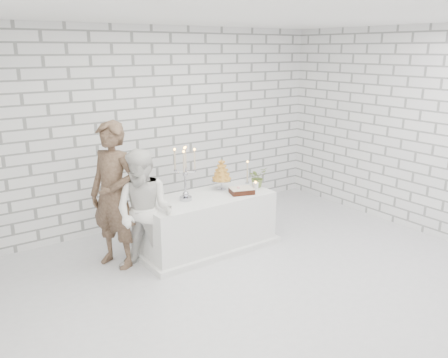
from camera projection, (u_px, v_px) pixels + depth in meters
ground at (257, 282)px, 5.40m from camera, size 6.00×5.00×0.01m
ceiling at (262, 14)px, 4.57m from camera, size 6.00×5.00×0.01m
wall_back at (155, 128)px, 6.95m from camera, size 6.00×0.01×3.00m
wall_right at (418, 131)px, 6.64m from camera, size 0.01×5.00×3.00m
cake_table at (207, 222)px, 6.22m from camera, size 1.80×0.80×0.75m
groom at (114, 196)px, 5.59m from camera, size 0.70×0.80×1.85m
bride at (144, 212)px, 5.47m from camera, size 0.92×0.95×1.54m
candelabra at (185, 174)px, 5.87m from camera, size 0.33×0.33×0.71m
croquembouche at (222, 174)px, 6.36m from camera, size 0.33×0.33×0.44m
chocolate_cake at (242, 191)px, 6.23m from camera, size 0.36×0.31×0.08m
pillar_candle at (255, 187)px, 6.34m from camera, size 0.10×0.10×0.12m
extra_taper at (247, 173)px, 6.67m from camera, size 0.08×0.08×0.32m
flowers at (257, 177)px, 6.51m from camera, size 0.27×0.24×0.29m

